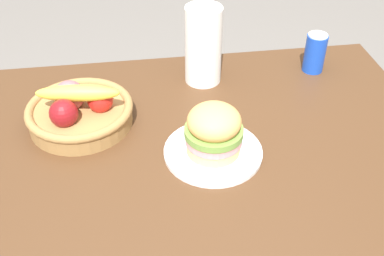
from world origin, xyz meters
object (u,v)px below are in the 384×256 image
(paper_towel_roll, at_px, (203,45))
(plate, at_px, (213,152))
(fruit_basket, at_px, (79,110))
(soda_can, at_px, (315,53))
(sandwich, at_px, (214,130))

(paper_towel_roll, bearing_deg, plate, -95.07)
(fruit_basket, bearing_deg, paper_towel_roll, 25.41)
(soda_can, distance_m, paper_towel_roll, 0.36)
(plate, relative_size, fruit_basket, 0.87)
(soda_can, height_order, fruit_basket, fruit_basket)
(plate, relative_size, paper_towel_roll, 1.05)
(fruit_basket, height_order, paper_towel_roll, paper_towel_roll)
(plate, distance_m, soda_can, 0.53)
(sandwich, distance_m, fruit_basket, 0.38)
(sandwich, relative_size, fruit_basket, 0.51)
(sandwich, bearing_deg, soda_can, 42.47)
(soda_can, height_order, paper_towel_roll, paper_towel_roll)
(plate, relative_size, soda_can, 1.99)
(fruit_basket, bearing_deg, sandwich, -27.58)
(plate, height_order, paper_towel_roll, paper_towel_roll)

